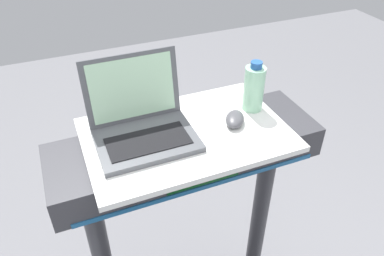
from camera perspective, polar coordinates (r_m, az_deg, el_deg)
The scene contains 4 objects.
desk_board at distance 1.23m, azimuth -0.89°, elevation -0.99°, with size 0.65×0.43×0.02m, color white.
laptop at distance 1.19m, azimuth -7.56°, elevation 0.77°, with size 0.31×0.26×0.24m.
computer_mouse at distance 1.26m, azimuth 6.47°, elevation 1.36°, with size 0.06×0.10×0.03m, color #4C4C51.
water_bottle at distance 1.31m, azimuth 9.32°, elevation 6.00°, with size 0.07×0.07×0.18m.
Camera 1 is at (-0.36, -0.21, 1.87)m, focal length 35.39 mm.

